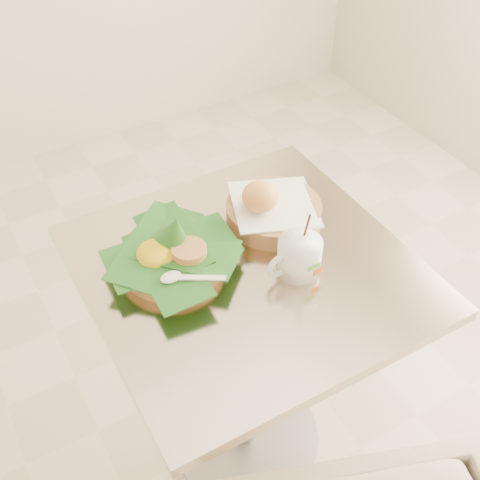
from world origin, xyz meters
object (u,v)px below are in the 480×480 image
cafe_table (247,329)px  coffee_mug (298,256)px  bread_basket (271,209)px  rice_basket (172,252)px

cafe_table → coffee_mug: 0.29m
bread_basket → rice_basket: bearing=-175.5°
rice_basket → bread_basket: size_ratio=1.17×
bread_basket → coffee_mug: (-0.04, -0.17, 0.01)m
cafe_table → coffee_mug: bearing=-37.0°
bread_basket → coffee_mug: coffee_mug is taller
cafe_table → rice_basket: bearing=149.0°
cafe_table → rice_basket: size_ratio=2.58×
cafe_table → bread_basket: bread_basket is taller
cafe_table → rice_basket: (-0.14, 0.09, 0.26)m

